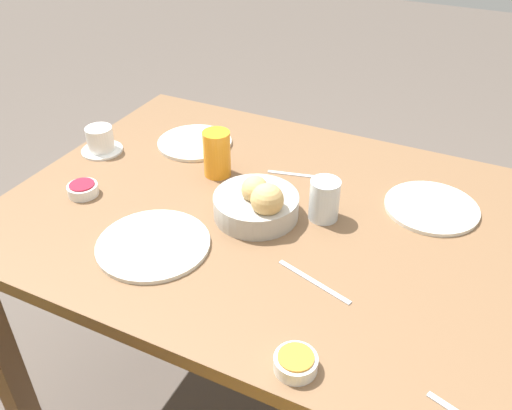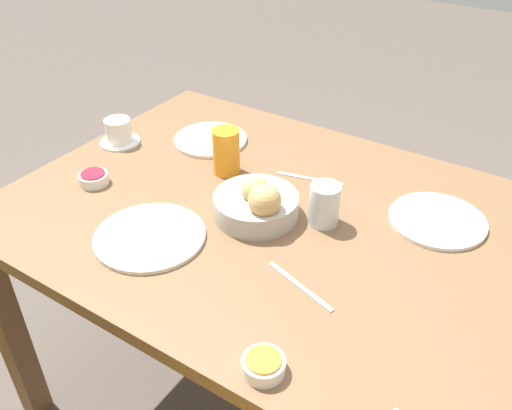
{
  "view_description": "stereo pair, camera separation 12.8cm",
  "coord_description": "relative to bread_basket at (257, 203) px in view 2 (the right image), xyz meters",
  "views": [
    {
      "loc": [
        -0.43,
        0.97,
        1.49
      ],
      "look_at": [
        0.03,
        0.03,
        0.76
      ],
      "focal_mm": 38.0,
      "sensor_mm": 36.0,
      "label": 1
    },
    {
      "loc": [
        -0.54,
        0.91,
        1.49
      ],
      "look_at": [
        0.03,
        0.03,
        0.76
      ],
      "focal_mm": 38.0,
      "sensor_mm": 36.0,
      "label": 2
    }
  ],
  "objects": [
    {
      "name": "plate_near_left",
      "position": [
        -0.37,
        -0.21,
        -0.04
      ],
      "size": [
        0.22,
        0.22,
        0.01
      ],
      "color": "silver",
      "rests_on": "dining_table"
    },
    {
      "name": "ground_plane",
      "position": [
        -0.02,
        -0.04,
        -0.77
      ],
      "size": [
        10.0,
        10.0,
        0.0
      ],
      "primitive_type": "plane",
      "color": "#564C44"
    },
    {
      "name": "water_tumbler",
      "position": [
        -0.14,
        -0.07,
        0.01
      ],
      "size": [
        0.07,
        0.07,
        0.1
      ],
      "color": "silver",
      "rests_on": "dining_table"
    },
    {
      "name": "fork_silver",
      "position": [
        -0.02,
        -0.22,
        -0.04
      ],
      "size": [
        0.18,
        0.05,
        0.0
      ],
      "color": "#B7B7BC",
      "rests_on": "dining_table"
    },
    {
      "name": "plate_near_right",
      "position": [
        0.32,
        -0.25,
        -0.04
      ],
      "size": [
        0.22,
        0.22,
        0.01
      ],
      "color": "silver",
      "rests_on": "dining_table"
    },
    {
      "name": "knife_silver",
      "position": [
        -0.2,
        0.15,
        -0.04
      ],
      "size": [
        0.18,
        0.06,
        0.0
      ],
      "color": "#B7B7BC",
      "rests_on": "dining_table"
    },
    {
      "name": "plate_far_center",
      "position": [
        0.16,
        0.2,
        -0.04
      ],
      "size": [
        0.25,
        0.25,
        0.01
      ],
      "color": "silver",
      "rests_on": "dining_table"
    },
    {
      "name": "jam_bowl_berry",
      "position": [
        0.44,
        0.11,
        -0.03
      ],
      "size": [
        0.08,
        0.08,
        0.03
      ],
      "color": "white",
      "rests_on": "dining_table"
    },
    {
      "name": "bread_basket",
      "position": [
        0.0,
        0.0,
        0.0
      ],
      "size": [
        0.2,
        0.2,
        0.12
      ],
      "color": "#B2ADA3",
      "rests_on": "dining_table"
    },
    {
      "name": "coffee_cup",
      "position": [
        0.54,
        -0.09,
        -0.01
      ],
      "size": [
        0.12,
        0.12,
        0.07
      ],
      "color": "white",
      "rests_on": "dining_table"
    },
    {
      "name": "juice_glass",
      "position": [
        0.18,
        -0.13,
        0.02
      ],
      "size": [
        0.07,
        0.07,
        0.12
      ],
      "color": "orange",
      "rests_on": "dining_table"
    },
    {
      "name": "jam_bowl_honey",
      "position": [
        -0.25,
        0.37,
        -0.03
      ],
      "size": [
        0.08,
        0.08,
        0.03
      ],
      "color": "white",
      "rests_on": "dining_table"
    },
    {
      "name": "dining_table",
      "position": [
        -0.02,
        -0.04,
        -0.14
      ],
      "size": [
        1.29,
        0.94,
        0.73
      ],
      "color": "brown",
      "rests_on": "ground_plane"
    }
  ]
}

